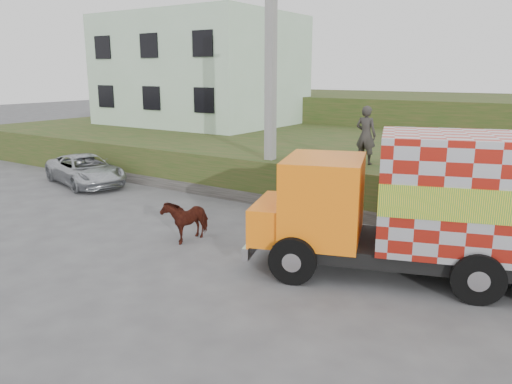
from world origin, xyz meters
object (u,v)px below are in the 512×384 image
Objects in this scene: suv at (85,170)px; utility_pole at (271,82)px; pedestrian at (366,135)px; cargo_truck at (436,206)px; cow at (186,219)px.

utility_pole is at bearing -60.98° from suv.
suv is at bearing 18.37° from pedestrian.
utility_pole is 1.07× the size of cargo_truck.
utility_pole is at bearing 95.64° from cow.
pedestrian is at bearing -59.70° from suv.
suv is 11.13m from pedestrian.
cargo_truck is 5.50× the size of cow.
suv is at bearing 162.62° from cow.
pedestrian is (-3.45, 4.56, 0.80)m from cargo_truck.
pedestrian reaches higher than suv.
utility_pole is 3.57m from pedestrian.
cargo_truck is at bearing -81.57° from suv.
utility_pole is 4.26× the size of pedestrian.
pedestrian is (10.62, 2.77, 1.84)m from suv.
suv is at bearing 154.11° from cargo_truck.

